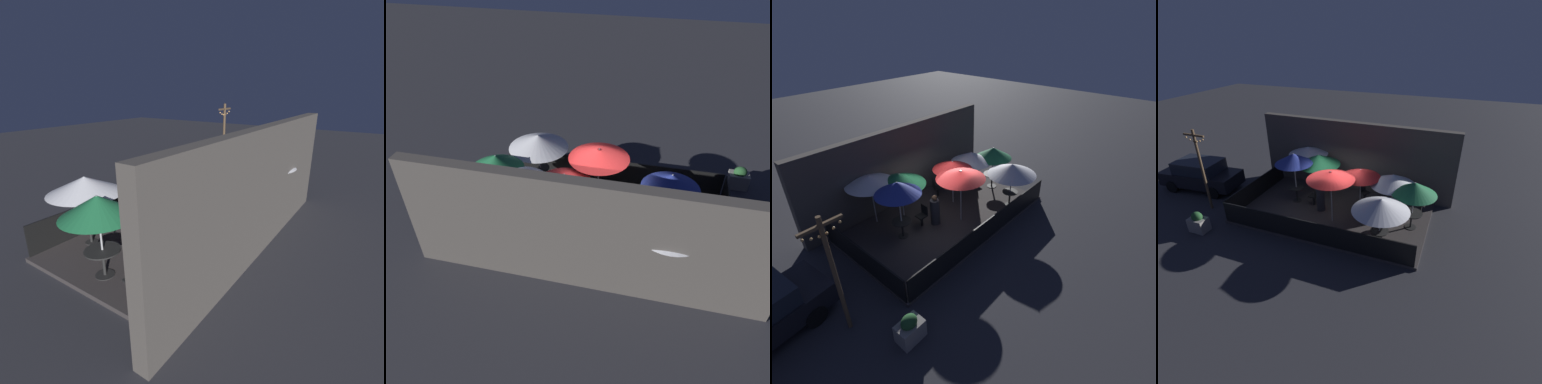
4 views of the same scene
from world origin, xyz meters
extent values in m
plane|color=#2D2D33|center=(0.00, 0.00, 0.00)|extent=(60.00, 60.00, 0.00)
cube|color=#383333|center=(0.00, 0.00, 0.06)|extent=(8.51, 4.86, 0.12)
cube|color=#4C4742|center=(0.00, 2.66, 1.84)|extent=(10.11, 0.36, 3.67)
cube|color=black|center=(0.00, -2.38, 0.59)|extent=(8.31, 0.05, 0.95)
cube|color=black|center=(-4.21, 0.00, 0.59)|extent=(0.05, 4.66, 0.95)
cylinder|color=#B2B2B7|center=(2.61, -1.65, 1.17)|extent=(0.05, 0.05, 2.10)
cone|color=silver|center=(2.61, -1.65, 1.97)|extent=(2.18, 2.18, 0.50)
cylinder|color=#B2B2B7|center=(-2.15, 0.32, 1.36)|extent=(0.05, 0.05, 2.48)
cone|color=#283893|center=(-2.15, 0.32, 2.35)|extent=(1.78, 1.78, 0.49)
cylinder|color=#B2B2B7|center=(3.54, 0.03, 1.19)|extent=(0.05, 0.05, 2.15)
cone|color=#1E6B3D|center=(3.54, 0.03, 2.00)|extent=(1.85, 1.85, 0.53)
cylinder|color=#B2B2B7|center=(0.21, -0.73, 1.32)|extent=(0.05, 0.05, 2.40)
cone|color=red|center=(0.21, -0.73, 2.35)|extent=(2.03, 2.03, 0.35)
cylinder|color=#B2B2B7|center=(2.52, 0.61, 1.16)|extent=(0.05, 0.05, 2.07)
cone|color=silver|center=(2.52, 0.61, 1.95)|extent=(1.99, 1.99, 0.49)
cylinder|color=#B2B2B7|center=(-1.32, 1.23, 1.22)|extent=(0.05, 0.05, 2.20)
cone|color=#1E6B3D|center=(-1.32, 1.23, 2.08)|extent=(2.12, 2.12, 0.48)
cylinder|color=#B2B2B7|center=(1.07, 0.52, 1.18)|extent=(0.05, 0.05, 2.12)
cone|color=red|center=(1.07, 0.52, 2.06)|extent=(1.80, 1.80, 0.36)
cylinder|color=#B2B2B7|center=(-2.25, 1.95, 1.24)|extent=(0.05, 0.05, 2.24)
cone|color=silver|center=(-2.25, 1.95, 2.17)|extent=(2.02, 2.02, 0.38)
cylinder|color=black|center=(2.61, -1.65, 0.13)|extent=(0.39, 0.39, 0.02)
cylinder|color=black|center=(2.61, -1.65, 0.46)|extent=(0.08, 0.08, 0.68)
cylinder|color=black|center=(2.61, -1.65, 0.82)|extent=(0.71, 0.71, 0.04)
cylinder|color=black|center=(-2.15, 0.32, 0.13)|extent=(0.41, 0.41, 0.02)
cylinder|color=black|center=(-2.15, 0.32, 0.48)|extent=(0.08, 0.08, 0.72)
cylinder|color=black|center=(-2.15, 0.32, 0.85)|extent=(0.75, 0.75, 0.04)
cylinder|color=black|center=(3.54, 0.03, 0.13)|extent=(0.49, 0.49, 0.02)
cylinder|color=black|center=(3.54, 0.03, 0.47)|extent=(0.08, 0.08, 0.70)
cylinder|color=black|center=(3.54, 0.03, 0.83)|extent=(0.89, 0.89, 0.04)
cube|color=black|center=(3.76, 1.31, 0.35)|extent=(0.09, 0.09, 0.47)
cube|color=black|center=(3.76, 1.31, 0.61)|extent=(0.46, 0.46, 0.04)
cube|color=black|center=(3.79, 1.49, 0.85)|extent=(0.40, 0.10, 0.44)
cube|color=black|center=(1.93, 1.85, 0.33)|extent=(0.11, 0.11, 0.42)
cube|color=black|center=(1.93, 1.85, 0.56)|extent=(0.56, 0.56, 0.04)
cube|color=black|center=(1.81, 1.98, 0.80)|extent=(0.32, 0.29, 0.44)
cube|color=black|center=(-1.18, 0.25, 0.36)|extent=(0.09, 0.09, 0.48)
cube|color=black|center=(-1.18, 0.25, 0.62)|extent=(0.43, 0.43, 0.04)
cube|color=black|center=(-1.00, 0.24, 0.86)|extent=(0.06, 0.40, 0.44)
cube|color=black|center=(0.99, 1.46, 0.35)|extent=(0.11, 0.11, 0.46)
cube|color=black|center=(0.99, 1.46, 0.60)|extent=(0.54, 0.54, 0.04)
cube|color=black|center=(0.83, 1.55, 0.84)|extent=(0.22, 0.36, 0.44)
cylinder|color=#333338|center=(-0.66, -0.04, 0.69)|extent=(0.49, 0.49, 1.15)
sphere|color=brown|center=(-0.66, -0.04, 1.38)|extent=(0.23, 0.23, 0.23)
cube|color=gray|center=(-4.85, -3.26, 0.31)|extent=(0.75, 0.53, 0.61)
ellipsoid|color=#235128|center=(-4.85, -3.26, 0.70)|extent=(0.49, 0.39, 0.44)
cylinder|color=brown|center=(-5.75, -1.63, 1.94)|extent=(0.12, 0.12, 3.89)
cube|color=brown|center=(-5.75, -1.63, 3.64)|extent=(1.10, 0.08, 0.08)
sphere|color=#F4B260|center=(-6.21, -1.63, 3.49)|extent=(0.07, 0.07, 0.07)
sphere|color=#F4B260|center=(-6.03, -1.63, 3.41)|extent=(0.07, 0.07, 0.07)
sphere|color=#F4B260|center=(-5.84, -1.63, 3.36)|extent=(0.07, 0.07, 0.07)
sphere|color=#F4B260|center=(-5.66, -1.63, 3.36)|extent=(0.07, 0.07, 0.07)
sphere|color=#F4B260|center=(-5.48, -1.63, 3.41)|extent=(0.07, 0.07, 0.07)
sphere|color=#F4B260|center=(-5.29, -1.63, 3.49)|extent=(0.07, 0.07, 0.07)
cube|color=black|center=(-7.64, -0.15, 0.67)|extent=(4.23, 2.08, 0.70)
cube|color=#1E232D|center=(-7.64, -0.15, 1.32)|extent=(2.39, 1.77, 0.60)
cylinder|color=black|center=(-6.46, 0.77, 0.32)|extent=(0.65, 0.24, 0.64)
cylinder|color=black|center=(-6.30, -0.83, 0.32)|extent=(0.65, 0.24, 0.64)
cylinder|color=black|center=(-8.98, 0.53, 0.32)|extent=(0.65, 0.24, 0.64)
cylinder|color=black|center=(-8.83, -1.07, 0.32)|extent=(0.65, 0.24, 0.64)
camera|label=1|loc=(7.68, 5.47, 4.60)|focal=28.00mm
camera|label=2|loc=(-1.48, 9.55, 8.83)|focal=35.00mm
camera|label=3|loc=(-7.83, -7.73, 7.78)|focal=28.00mm
camera|label=4|loc=(4.91, -10.78, 7.58)|focal=28.00mm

